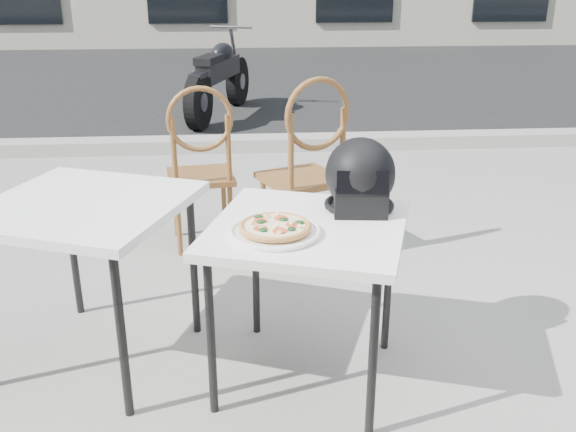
{
  "coord_description": "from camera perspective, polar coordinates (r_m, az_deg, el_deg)",
  "views": [
    {
      "loc": [
        -0.73,
        -2.71,
        1.56
      ],
      "look_at": [
        -0.56,
        -0.55,
        0.72
      ],
      "focal_mm": 40.0,
      "sensor_mm": 36.0,
      "label": 1
    }
  ],
  "objects": [
    {
      "name": "cafe_chair_side",
      "position": [
        3.68,
        -7.78,
        4.99
      ],
      "size": [
        0.42,
        0.42,
        0.98
      ],
      "rotation": [
        0.0,
        0.0,
        3.29
      ],
      "color": "brown",
      "rests_on": "ground"
    },
    {
      "name": "plate",
      "position": [
        2.28,
        -1.15,
        -1.42
      ],
      "size": [
        0.35,
        0.35,
        0.02
      ],
      "rotation": [
        0.0,
        0.0,
        0.07
      ],
      "color": "white",
      "rests_on": "cafe_table_main"
    },
    {
      "name": "helmet",
      "position": [
        2.51,
        6.44,
        3.34
      ],
      "size": [
        0.31,
        0.32,
        0.28
      ],
      "rotation": [
        0.0,
        0.0,
        -0.11
      ],
      "color": "black",
      "rests_on": "cafe_table_main"
    },
    {
      "name": "ground",
      "position": [
        3.21,
        9.43,
        -8.19
      ],
      "size": [
        80.0,
        80.0,
        0.0
      ],
      "primitive_type": "plane",
      "color": "gray",
      "rests_on": "ground"
    },
    {
      "name": "cafe_chair_main",
      "position": [
        3.51,
        1.79,
        5.03
      ],
      "size": [
        0.53,
        0.53,
        1.05
      ],
      "rotation": [
        0.0,
        0.0,
        3.57
      ],
      "color": "brown",
      "rests_on": "ground"
    },
    {
      "name": "cafe_table_side",
      "position": [
        2.65,
        -17.59,
        -0.05
      ],
      "size": [
        0.96,
        0.96,
        0.71
      ],
      "rotation": [
        0.0,
        0.0,
        -0.37
      ],
      "color": "white",
      "rests_on": "ground"
    },
    {
      "name": "pizza",
      "position": [
        2.28,
        -1.16,
        -0.93
      ],
      "size": [
        0.33,
        0.33,
        0.03
      ],
      "rotation": [
        0.0,
        0.0,
        -0.32
      ],
      "color": "#C98E49",
      "rests_on": "plate"
    },
    {
      "name": "curb",
      "position": [
        5.94,
        2.79,
        6.58
      ],
      "size": [
        30.0,
        0.25,
        0.12
      ],
      "primitive_type": "cube",
      "color": "#98968E",
      "rests_on": "ground"
    },
    {
      "name": "cafe_table_main",
      "position": [
        2.4,
        1.74,
        -2.08
      ],
      "size": [
        0.89,
        0.89,
        0.67
      ],
      "rotation": [
        0.0,
        0.0,
        -0.31
      ],
      "color": "white",
      "rests_on": "ground"
    },
    {
      "name": "street_asphalt",
      "position": [
        9.86,
        -0.13,
        12.12
      ],
      "size": [
        30.0,
        8.0,
        0.0
      ],
      "primitive_type": "cube",
      "color": "black",
      "rests_on": "ground"
    },
    {
      "name": "motorcycle",
      "position": [
        7.26,
        -6.12,
        12.02
      ],
      "size": [
        0.72,
        1.84,
        0.94
      ],
      "rotation": [
        0.0,
        0.0,
        -0.31
      ],
      "color": "black",
      "rests_on": "street_asphalt"
    }
  ]
}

